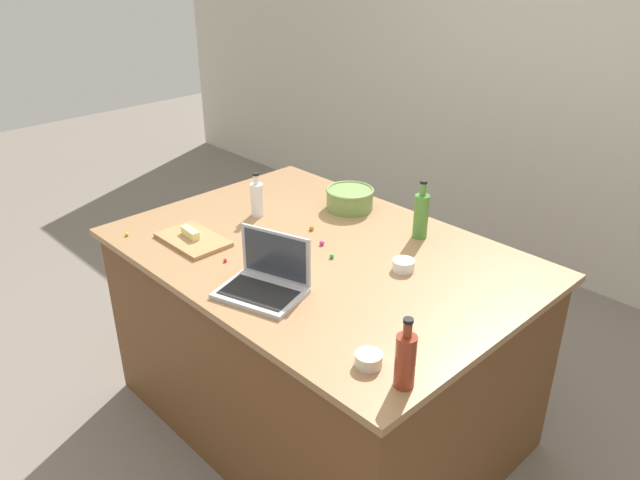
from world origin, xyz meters
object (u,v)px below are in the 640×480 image
Objects in this scene: cutting_board at (193,240)px; ramekin_small at (369,360)px; butter_stick_left at (190,233)px; ramekin_medium at (403,265)px; bottle_olive at (421,215)px; laptop at (265,280)px; bottle_vinegar at (257,199)px; mixing_bowl_large at (350,198)px; bottle_soy at (405,359)px.

ramekin_small is at bearing -4.65° from cutting_board.
ramekin_medium is at bearing 29.55° from butter_stick_left.
bottle_olive reaches higher than cutting_board.
butter_stick_left is (-0.56, 0.04, -0.01)m from laptop.
bottle_vinegar is at bearing -151.39° from bottle_olive.
butter_stick_left is at bearing 180.00° from cutting_board.
bottle_olive is 0.33m from ramekin_medium.
bottle_olive is 2.42× the size of butter_stick_left.
bottle_olive is at bearing 81.73° from laptop.
bottle_vinegar is 1.23m from ramekin_small.
mixing_bowl_large is 0.73× the size of cutting_board.
bottle_soy reaches higher than bottle_vinegar.
laptop reaches higher than ramekin_small.
ramekin_medium is (0.82, 0.46, -0.01)m from butter_stick_left.
laptop is 0.80m from bottle_olive.
bottle_vinegar reaches higher than ramekin_small.
bottle_olive is (0.43, -0.00, 0.05)m from mixing_bowl_large.
bottle_soy is at bearing -20.07° from bottle_vinegar.
mixing_bowl_large is 2.68× the size of ramekin_small.
ramekin_medium is (0.80, 0.46, 0.01)m from cutting_board.
bottle_vinegar reaches higher than butter_stick_left.
laptop reaches higher than cutting_board.
mixing_bowl_large is at bearing 153.15° from ramekin_medium.
bottle_vinegar is 1.95× the size of butter_stick_left.
mixing_bowl_large is 1.09× the size of bottle_vinegar.
mixing_bowl_large is 1.32m from bottle_soy.
bottle_olive is at bearing 116.37° from ramekin_medium.
bottle_vinegar reaches higher than cutting_board.
mixing_bowl_large is 2.64× the size of ramekin_medium.
laptop is at bearing -3.85° from cutting_board.
bottle_soy is 0.16m from ramekin_small.
mixing_bowl_large is 0.64m from ramekin_medium.
butter_stick_left is 1.23× the size of ramekin_medium.
bottle_olive is at bearing 48.05° from butter_stick_left.
butter_stick_left is at bearing 176.16° from bottle_soy.
laptop is 0.71m from bottle_soy.
bottle_vinegar is at bearing -123.69° from mixing_bowl_large.
bottle_olive is 1.00m from cutting_board.
ramekin_medium is at bearing 30.11° from cutting_board.
cutting_board is 2.92× the size of butter_stick_left.
butter_stick_left is at bearing 175.42° from ramekin_small.
mixing_bowl_large is at bearing 140.63° from bottle_soy.
bottle_soy is (1.02, -0.84, 0.04)m from mixing_bowl_large.
laptop is 0.56m from butter_stick_left.
ramekin_small is (1.13, -0.09, -0.01)m from butter_stick_left.
bottle_vinegar is at bearing 159.93° from bottle_soy.
bottle_olive is 1.24× the size of bottle_vinegar.
bottle_vinegar is (-0.57, 0.42, 0.04)m from laptop.
mixing_bowl_large reaches higher than ramekin_medium.
laptop reaches higher than butter_stick_left.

